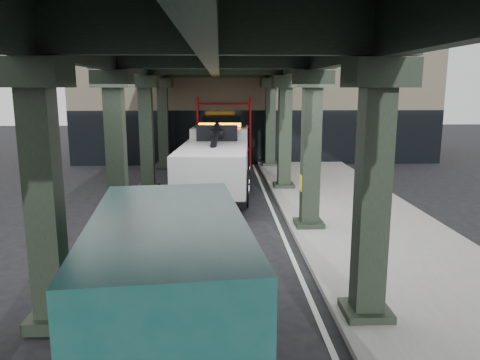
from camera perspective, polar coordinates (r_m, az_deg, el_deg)
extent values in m
plane|color=black|center=(13.14, -1.36, -8.83)|extent=(90.00, 90.00, 0.00)
cube|color=gray|center=(15.73, 15.20, -5.54)|extent=(5.00, 40.00, 0.15)
cube|color=silver|center=(15.15, 4.98, -6.09)|extent=(0.12, 38.00, 0.01)
cube|color=black|center=(9.03, 15.80, -2.03)|extent=(0.55, 0.55, 5.00)
cube|color=black|center=(8.81, 16.60, 12.38)|extent=(1.10, 1.10, 0.50)
cube|color=black|center=(9.80, 15.06, -15.35)|extent=(0.90, 0.90, 0.24)
cube|color=black|center=(14.75, 8.62, 3.29)|extent=(0.55, 0.55, 5.00)
cube|color=black|center=(14.62, 8.88, 12.06)|extent=(1.10, 1.10, 0.50)
cube|color=black|center=(15.24, 8.36, -5.38)|extent=(0.90, 0.90, 0.24)
cube|color=black|center=(20.63, 5.47, 5.59)|extent=(0.55, 0.55, 5.00)
cube|color=black|center=(20.54, 5.58, 11.85)|extent=(1.10, 1.10, 0.50)
cube|color=black|center=(20.98, 5.35, -0.72)|extent=(0.90, 0.90, 0.24)
cube|color=black|center=(26.57, 3.71, 6.87)|extent=(0.55, 0.55, 5.00)
cube|color=black|center=(26.49, 3.77, 11.72)|extent=(1.10, 1.10, 0.50)
cube|color=black|center=(26.84, 3.65, 1.92)|extent=(0.90, 0.90, 0.24)
cube|color=black|center=(9.15, -22.76, -2.30)|extent=(0.55, 0.55, 5.00)
cube|color=black|center=(8.94, -23.87, 11.88)|extent=(1.10, 1.10, 0.50)
cube|color=black|center=(9.92, -21.71, -15.45)|extent=(0.90, 0.90, 0.24)
cube|color=black|center=(14.83, -14.82, 3.08)|extent=(0.55, 0.55, 5.00)
cube|color=black|center=(14.70, -15.27, 11.80)|extent=(1.10, 1.10, 0.50)
cube|color=black|center=(15.32, -14.39, -5.54)|extent=(0.90, 0.90, 0.24)
cube|color=black|center=(20.69, -11.31, 5.44)|extent=(0.55, 0.55, 5.00)
cube|color=black|center=(20.59, -11.55, 11.68)|extent=(1.10, 1.10, 0.50)
cube|color=black|center=(21.04, -11.07, -0.85)|extent=(0.90, 0.90, 0.24)
cube|color=black|center=(26.61, -9.34, 6.75)|extent=(0.55, 0.55, 5.00)
cube|color=black|center=(26.54, -9.50, 11.60)|extent=(1.10, 1.10, 0.50)
cube|color=black|center=(26.88, -9.19, 1.81)|extent=(0.90, 0.90, 0.24)
cube|color=black|center=(14.65, 8.98, 15.18)|extent=(0.35, 32.00, 1.10)
cube|color=black|center=(14.73, -15.44, 14.90)|extent=(0.35, 32.00, 1.10)
cube|color=black|center=(14.38, -3.27, 15.38)|extent=(0.35, 32.00, 1.10)
cube|color=black|center=(14.45, -3.30, 18.14)|extent=(7.40, 32.00, 0.30)
cube|color=#C6B793|center=(32.42, 1.54, 10.32)|extent=(22.00, 10.00, 8.00)
cylinder|color=red|center=(27.39, -5.11, 5.92)|extent=(0.08, 0.08, 4.00)
cylinder|color=red|center=(26.59, -5.19, 5.77)|extent=(0.08, 0.08, 4.00)
cylinder|color=red|center=(27.41, 1.20, 5.97)|extent=(0.08, 0.08, 4.00)
cylinder|color=red|center=(26.61, 1.30, 5.81)|extent=(0.08, 0.08, 4.00)
cylinder|color=red|center=(27.47, -1.94, 3.88)|extent=(3.00, 0.08, 0.08)
cylinder|color=red|center=(27.33, -1.96, 6.58)|extent=(3.00, 0.08, 0.08)
cylinder|color=red|center=(27.26, -1.98, 9.31)|extent=(3.00, 0.08, 0.08)
cube|color=black|center=(19.70, -2.94, 0.26)|extent=(1.64, 8.24, 0.27)
cube|color=white|center=(22.30, -2.41, 3.96)|extent=(2.74, 2.79, 1.96)
cube|color=white|center=(23.50, -2.21, 2.99)|extent=(2.61, 0.94, 0.98)
cube|color=black|center=(22.50, -2.38, 5.43)|extent=(2.49, 1.58, 0.93)
cube|color=white|center=(18.34, -3.26, 1.69)|extent=(2.98, 5.62, 1.53)
cube|color=orange|center=(21.97, -2.48, 6.71)|extent=(1.98, 0.44, 0.17)
cube|color=black|center=(20.36, -2.79, 5.74)|extent=(1.79, 0.77, 0.65)
cylinder|color=black|center=(18.44, -3.23, 4.31)|extent=(0.52, 3.83, 1.46)
cube|color=black|center=(15.86, -4.04, -3.87)|extent=(0.43, 1.55, 0.20)
cube|color=black|center=(15.15, -4.31, -4.82)|extent=(1.76, 0.39, 0.20)
cylinder|color=black|center=(22.89, -5.34, 1.35)|extent=(0.46, 1.22, 1.20)
cylinder|color=silver|center=(22.89, -5.34, 1.35)|extent=(0.47, 0.69, 0.66)
cylinder|color=black|center=(22.73, 0.68, 1.33)|extent=(0.46, 1.22, 1.20)
cylinder|color=silver|center=(22.73, 0.68, 1.33)|extent=(0.47, 0.69, 0.66)
cylinder|color=black|center=(19.38, -6.58, -0.47)|extent=(0.46, 1.22, 1.20)
cylinder|color=silver|center=(19.38, -6.58, -0.47)|extent=(0.47, 0.69, 0.66)
cylinder|color=black|center=(19.20, 0.53, -0.52)|extent=(0.46, 1.22, 1.20)
cylinder|color=silver|center=(19.20, 0.53, -0.52)|extent=(0.47, 0.69, 0.66)
cylinder|color=black|center=(18.01, -7.21, -1.39)|extent=(0.46, 1.22, 1.20)
cylinder|color=silver|center=(18.01, -7.21, -1.39)|extent=(0.47, 0.69, 0.66)
cylinder|color=black|center=(17.81, 0.45, -1.44)|extent=(0.46, 1.22, 1.20)
cylinder|color=silver|center=(17.81, 0.45, -1.44)|extent=(0.47, 0.69, 0.66)
cube|color=#12423F|center=(10.56, -8.52, -8.02)|extent=(2.37, 1.44, 0.99)
cube|color=#12423F|center=(7.58, -8.62, -12.37)|extent=(2.81, 5.16, 2.14)
cube|color=olive|center=(8.36, -8.43, -16.71)|extent=(2.98, 6.37, 0.38)
cube|color=black|center=(9.88, -8.66, -4.03)|extent=(2.18, 0.69, 0.92)
cube|color=black|center=(7.69, -8.73, -7.63)|extent=(2.74, 4.18, 0.60)
cube|color=silver|center=(11.26, -8.45, -9.17)|extent=(2.20, 0.36, 0.33)
cylinder|color=black|center=(10.78, -14.39, -11.16)|extent=(0.40, 0.95, 0.92)
cylinder|color=silver|center=(10.78, -14.39, -11.16)|extent=(0.40, 0.54, 0.51)
cylinder|color=black|center=(10.76, -2.45, -10.85)|extent=(0.40, 0.95, 0.92)
cylinder|color=silver|center=(10.76, -2.45, -10.85)|extent=(0.40, 0.54, 0.51)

